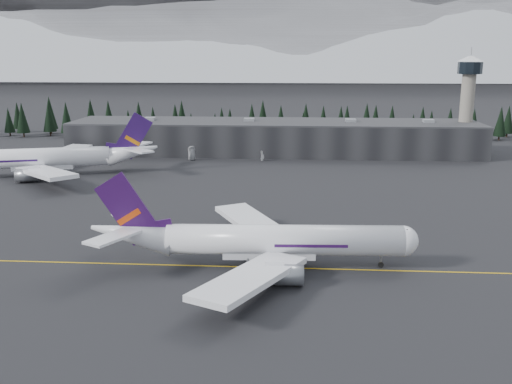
# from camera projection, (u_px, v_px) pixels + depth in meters

# --- Properties ---
(ground) EXTENTS (1400.00, 1400.00, 0.00)m
(ground) POSITION_uv_depth(u_px,v_px,m) (249.00, 263.00, 107.38)
(ground) COLOR black
(ground) RESTS_ON ground
(taxiline) EXTENTS (400.00, 0.40, 0.02)m
(taxiline) POSITION_uv_depth(u_px,v_px,m) (248.00, 267.00, 105.44)
(taxiline) COLOR gold
(taxiline) RESTS_ON ground
(terminal) EXTENTS (160.00, 30.00, 12.60)m
(terminal) POSITION_uv_depth(u_px,v_px,m) (274.00, 137.00, 227.11)
(terminal) COLOR black
(terminal) RESTS_ON ground
(control_tower) EXTENTS (10.00, 10.00, 37.70)m
(control_tower) POSITION_uv_depth(u_px,v_px,m) (468.00, 94.00, 220.98)
(control_tower) COLOR gray
(control_tower) RESTS_ON ground
(treeline) EXTENTS (360.00, 20.00, 15.00)m
(treeline) POSITION_uv_depth(u_px,v_px,m) (277.00, 123.00, 262.71)
(treeline) COLOR black
(treeline) RESTS_ON ground
(mountain_ridge) EXTENTS (4400.00, 900.00, 420.00)m
(mountain_ridge) POSITION_uv_depth(u_px,v_px,m) (292.00, 75.00, 1077.07)
(mountain_ridge) COLOR white
(mountain_ridge) RESTS_ON ground
(jet_main) EXTENTS (60.58, 55.85, 17.80)m
(jet_main) POSITION_uv_depth(u_px,v_px,m) (256.00, 240.00, 104.74)
(jet_main) COLOR white
(jet_main) RESTS_ON ground
(jet_parked) EXTENTS (66.43, 60.31, 19.96)m
(jet_parked) POSITION_uv_depth(u_px,v_px,m) (52.00, 158.00, 184.71)
(jet_parked) COLOR white
(jet_parked) RESTS_ON ground
(gse_vehicle_a) EXTENTS (4.91, 5.96, 1.51)m
(gse_vehicle_a) POSITION_uv_depth(u_px,v_px,m) (192.00, 158.00, 211.33)
(gse_vehicle_a) COLOR silver
(gse_vehicle_a) RESTS_ON ground
(gse_vehicle_b) EXTENTS (3.95, 1.96, 1.29)m
(gse_vehicle_b) POSITION_uv_depth(u_px,v_px,m) (262.00, 159.00, 210.42)
(gse_vehicle_b) COLOR white
(gse_vehicle_b) RESTS_ON ground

